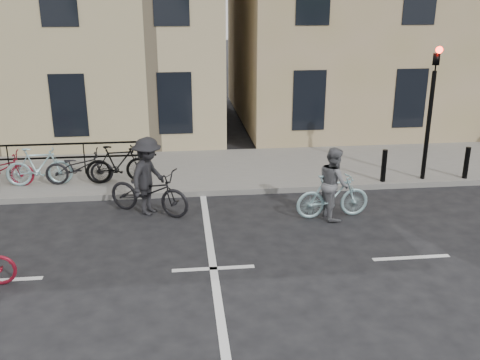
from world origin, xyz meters
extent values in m
plane|color=black|center=(0.00, 0.00, 0.00)|extent=(120.00, 120.00, 0.00)
cube|color=slate|center=(-4.00, 6.00, 0.07)|extent=(46.00, 4.00, 0.15)
cylinder|color=black|center=(6.20, 4.35, 1.65)|extent=(0.12, 0.12, 3.00)
imported|color=black|center=(6.20, 4.35, 3.60)|extent=(0.15, 0.18, 0.90)
sphere|color=#FF0C05|center=(6.20, 4.23, 3.70)|extent=(0.18, 0.18, 0.18)
cylinder|color=black|center=(5.00, 4.25, 0.60)|extent=(0.14, 0.14, 0.90)
cylinder|color=black|center=(7.40, 4.25, 0.60)|extent=(0.14, 0.14, 0.90)
cube|color=black|center=(-4.88, 5.90, 0.62)|extent=(7.25, 0.04, 0.95)
imported|color=#96BEC5|center=(-4.35, 5.00, 0.68)|extent=(1.75, 0.49, 1.05)
imported|color=black|center=(-3.30, 5.00, 0.62)|extent=(1.80, 0.63, 0.95)
imported|color=black|center=(-2.25, 5.00, 0.68)|extent=(1.75, 0.49, 1.05)
imported|color=#96BEC5|center=(2.99, 2.26, 0.53)|extent=(1.81, 0.63, 1.07)
imported|color=slate|center=(2.99, 2.26, 0.86)|extent=(0.71, 0.88, 1.72)
imported|color=black|center=(-1.34, 3.01, 0.56)|extent=(2.22, 1.67, 1.12)
imported|color=black|center=(-1.34, 3.01, 0.95)|extent=(1.20, 1.41, 1.90)
camera|label=1|loc=(-0.55, -9.23, 4.96)|focal=40.00mm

